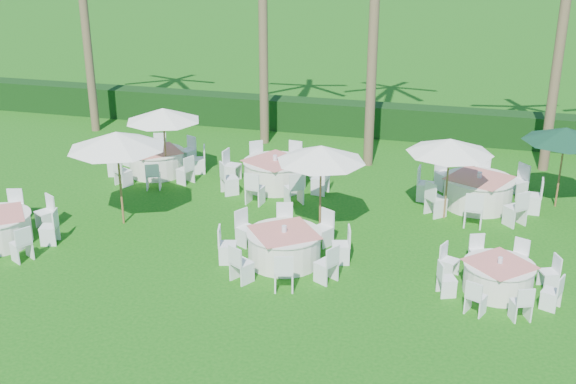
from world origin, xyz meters
name	(u,v)px	position (x,y,z in m)	size (l,w,h in m)	color
ground	(222,272)	(0.00, 0.00, 0.00)	(120.00, 120.00, 0.00)	#11520E
hedge	(327,117)	(0.00, 12.00, 0.60)	(34.00, 1.00, 1.20)	black
banquet_table_b	(284,246)	(1.30, 0.92, 0.42)	(3.19, 3.19, 0.97)	white
banquet_table_c	(498,277)	(6.34, 0.74, 0.37)	(2.70, 2.70, 0.86)	white
banquet_table_d	(157,162)	(-4.35, 5.94, 0.42)	(3.10, 3.10, 0.95)	white
banquet_table_e	(275,173)	(-0.30, 5.79, 0.46)	(3.46, 3.46, 1.03)	white
banquet_table_f	(478,191)	(5.79, 5.79, 0.46)	(3.51, 3.51, 1.05)	white
umbrella_a	(116,140)	(-3.58, 2.04, 2.39)	(2.63, 2.63, 2.62)	brown
umbrella_b	(321,154)	(1.77, 2.81, 2.23)	(2.34, 2.34, 2.45)	brown
umbrella_c	(163,115)	(-3.83, 5.52, 2.14)	(2.34, 2.34, 2.34)	brown
umbrella_d	(450,146)	(4.93, 4.67, 2.11)	(2.36, 2.36, 2.32)	brown
umbrella_green	(566,135)	(8.01, 6.35, 2.18)	(2.36, 2.36, 2.38)	brown
palm_d	(564,16)	(7.86, 9.59, 5.01)	(4.33, 4.31, 9.09)	brown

